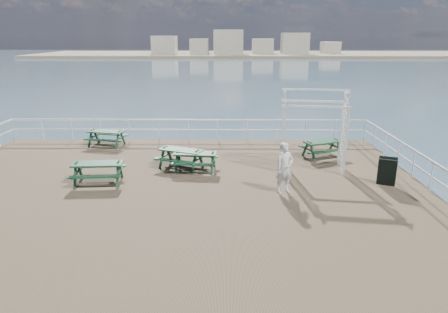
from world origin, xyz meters
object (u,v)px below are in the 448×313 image
picnic_table_a (98,168)px  picnic_table_c (323,145)px  picnic_table_b (106,135)px  person (284,168)px  picnic_table_d (181,154)px  picnic_table_e (195,157)px  trellis_arbor (313,134)px

picnic_table_a → picnic_table_c: picnic_table_a is taller
picnic_table_b → picnic_table_c: (9.95, -1.74, -0.01)m
picnic_table_b → person: (7.72, -5.89, 0.34)m
picnic_table_b → person: size_ratio=1.11×
picnic_table_a → picnic_table_d: picnic_table_a is taller
picnic_table_a → picnic_table_e: size_ratio=1.05×
trellis_arbor → picnic_table_e: bearing=-169.0°
picnic_table_d → person: size_ratio=1.23×
picnic_table_c → person: person is taller
picnic_table_a → picnic_table_c: 9.37m
picnic_table_a → picnic_table_c: (8.76, 3.30, -0.03)m
picnic_table_e → trellis_arbor: size_ratio=0.56×
picnic_table_d → picnic_table_a: bearing=-124.3°
picnic_table_e → person: size_ratio=1.02×
picnic_table_d → trellis_arbor: size_ratio=0.67×
picnic_table_d → person: (3.77, -2.66, 0.33)m
picnic_table_a → person: bearing=-11.9°
picnic_table_b → person: 9.72m
picnic_table_b → picnic_table_e: picnic_table_b is taller
picnic_table_c → picnic_table_d: (-5.99, -1.49, 0.02)m
picnic_table_b → picnic_table_e: (4.56, -3.59, -0.01)m
picnic_table_b → picnic_table_e: 5.80m
picnic_table_b → picnic_table_c: picnic_table_b is taller
picnic_table_a → picnic_table_d: 3.31m
picnic_table_a → picnic_table_c: size_ratio=0.92×
picnic_table_b → person: person is taller
picnic_table_c → picnic_table_e: (-5.40, -1.85, 0.00)m
picnic_table_a → picnic_table_e: 3.67m
picnic_table_b → picnic_table_e: bearing=-26.1°
picnic_table_e → person: bearing=-30.9°
trellis_arbor → picnic_table_d: bearing=-173.4°
person → picnic_table_a: bearing=149.0°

